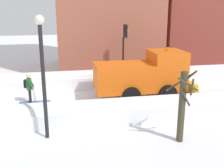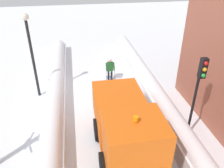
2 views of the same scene
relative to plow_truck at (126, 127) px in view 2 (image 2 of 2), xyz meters
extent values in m
cube|color=orange|center=(0.00, -1.32, -0.08)|extent=(2.30, 3.40, 1.60)
cube|color=orange|center=(0.00, 1.38, 0.27)|extent=(2.20, 2.00, 2.30)
cube|color=black|center=(0.00, 2.34, 0.78)|extent=(1.85, 0.06, 1.01)
cylinder|color=orange|center=(0.00, 1.38, 1.54)|extent=(0.20, 0.20, 0.18)
cylinder|color=black|center=(-1.15, 1.08, -0.93)|extent=(0.25, 1.10, 1.10)
cylinder|color=black|center=(1.15, 1.08, -0.93)|extent=(0.25, 1.10, 1.10)
cylinder|color=black|center=(-1.15, -1.12, -0.93)|extent=(0.25, 1.10, 1.10)
cylinder|color=black|center=(1.15, -1.12, -0.93)|extent=(0.25, 1.10, 1.10)
cylinder|color=black|center=(-0.56, -6.86, -1.07)|extent=(0.14, 0.14, 0.82)
cylinder|color=black|center=(-0.34, -6.86, -1.07)|extent=(0.14, 0.14, 0.82)
cube|color=#1E5123|center=(-0.45, -6.86, -0.35)|extent=(0.42, 0.26, 0.62)
cube|color=black|center=(-0.45, -7.07, -0.32)|extent=(0.32, 0.16, 0.44)
sphere|color=tan|center=(-0.45, -6.86, 0.12)|extent=(0.24, 0.24, 0.24)
sphere|color=silver|center=(-0.45, -6.86, 0.22)|extent=(0.22, 0.22, 0.22)
cylinder|color=#1E5123|center=(-0.71, -6.76, -0.32)|extent=(0.09, 0.33, 0.56)
cylinder|color=#1E5123|center=(-0.19, -6.76, -0.32)|extent=(0.09, 0.33, 0.56)
cube|color=#194C8C|center=(-0.56, -6.61, -1.46)|extent=(0.09, 1.80, 0.03)
cube|color=#194C8C|center=(-0.34, -6.61, -1.46)|extent=(0.09, 1.80, 0.03)
cylinder|color=#262628|center=(-0.75, -6.64, -0.88)|extent=(0.02, 0.19, 1.19)
cylinder|color=#262628|center=(-0.15, -6.64, -0.88)|extent=(0.02, 0.19, 1.19)
cylinder|color=black|center=(-3.34, -0.58, 0.21)|extent=(0.12, 0.12, 3.37)
cube|color=black|center=(-3.34, -0.44, 2.34)|extent=(0.28, 0.24, 0.90)
sphere|color=red|center=(-3.34, -0.31, 2.62)|extent=(0.18, 0.18, 0.18)
sphere|color=gold|center=(-3.34, -0.31, 2.34)|extent=(0.18, 0.18, 0.18)
sphere|color=green|center=(-3.34, -0.31, 2.06)|extent=(0.18, 0.18, 0.18)
cylinder|color=black|center=(4.39, -5.73, 0.94)|extent=(0.16, 0.16, 4.83)
sphere|color=silver|center=(4.39, -5.73, 3.54)|extent=(0.40, 0.40, 0.40)
camera|label=1|loc=(15.78, -5.03, 4.09)|focal=44.72mm
camera|label=2|loc=(1.87, 7.37, 6.49)|focal=36.51mm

